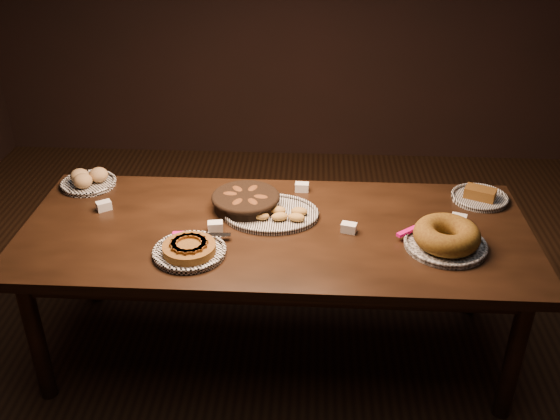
# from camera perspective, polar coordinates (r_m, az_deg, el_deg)

# --- Properties ---
(ground) EXTENTS (5.00, 5.00, 0.00)m
(ground) POSITION_cam_1_polar(r_m,az_deg,el_deg) (3.39, -0.36, -12.54)
(ground) COLOR black
(ground) RESTS_ON ground
(buffet_table) EXTENTS (2.40, 1.00, 0.75)m
(buffet_table) POSITION_cam_1_polar(r_m,az_deg,el_deg) (2.98, -0.40, -2.87)
(buffet_table) COLOR black
(buffet_table) RESTS_ON ground
(apple_tart_plate) EXTENTS (0.33, 0.33, 0.06)m
(apple_tart_plate) POSITION_cam_1_polar(r_m,az_deg,el_deg) (2.77, -8.29, -3.60)
(apple_tart_plate) COLOR white
(apple_tart_plate) RESTS_ON buffet_table
(madeleine_platter) EXTENTS (0.46, 0.38, 0.05)m
(madeleine_platter) POSITION_cam_1_polar(r_m,az_deg,el_deg) (3.03, -0.91, -0.26)
(madeleine_platter) COLOR black
(madeleine_platter) RESTS_ON buffet_table
(bundt_cake_plate) EXTENTS (0.40, 0.40, 0.11)m
(bundt_cake_plate) POSITION_cam_1_polar(r_m,az_deg,el_deg) (2.87, 14.95, -2.46)
(bundt_cake_plate) COLOR black
(bundt_cake_plate) RESTS_ON buffet_table
(croissant_basket) EXTENTS (0.34, 0.34, 0.08)m
(croissant_basket) POSITION_cam_1_polar(r_m,az_deg,el_deg) (3.08, -3.16, 0.92)
(croissant_basket) COLOR black
(croissant_basket) RESTS_ON buffet_table
(bread_roll_plate) EXTENTS (0.29, 0.29, 0.09)m
(bread_roll_plate) POSITION_cam_1_polar(r_m,az_deg,el_deg) (3.46, -17.16, 2.62)
(bread_roll_plate) COLOR white
(bread_roll_plate) RESTS_ON buffet_table
(loaf_plate) EXTENTS (0.29, 0.29, 0.07)m
(loaf_plate) POSITION_cam_1_polar(r_m,az_deg,el_deg) (3.33, 17.78, 1.19)
(loaf_plate) COLOR black
(loaf_plate) RESTS_ON buffet_table
(tent_cards) EXTENTS (1.81, 0.47, 0.04)m
(tent_cards) POSITION_cam_1_polar(r_m,az_deg,el_deg) (3.02, 0.43, -0.24)
(tent_cards) COLOR white
(tent_cards) RESTS_ON buffet_table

